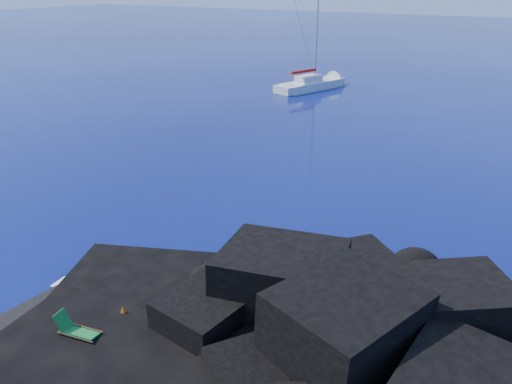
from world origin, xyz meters
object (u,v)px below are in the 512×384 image
sailboat (311,89)px  marker_cone (123,312)px  sunbather (62,327)px  deck_chair (79,328)px

sailboat → marker_cone: sailboat is taller
sailboat → sunbather: 50.78m
sunbather → marker_cone: size_ratio=2.77×
sailboat → sunbather: size_ratio=9.00×
sailboat → marker_cone: 49.40m
deck_chair → sunbather: deck_chair is taller
sunbather → marker_cone: 2.39m
sunbather → sailboat: bearing=87.8°
sunbather → marker_cone: (1.54, 1.83, 0.13)m
sailboat → deck_chair: (12.59, -49.49, 0.93)m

